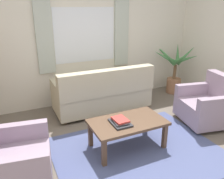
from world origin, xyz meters
TOP-DOWN VIEW (x-y plane):
  - ground_plane at (0.00, 0.00)m, footprint 6.24×6.24m
  - wall_back at (0.00, 2.26)m, footprint 5.32×0.12m
  - window_with_curtains at (0.00, 2.18)m, footprint 1.98×0.07m
  - area_rug at (0.00, 0.00)m, footprint 2.38×1.87m
  - couch at (0.11, 1.54)m, footprint 1.90×0.82m
  - armchair_left at (-1.71, 0.04)m, footprint 0.94×0.95m
  - armchair_right at (1.62, 0.26)m, footprint 0.97×0.99m
  - coffee_table at (-0.08, 0.19)m, footprint 1.10×0.64m
  - book_stack_on_table at (-0.21, 0.17)m, footprint 0.26×0.34m
  - potted_plant at (2.08, 1.78)m, footprint 1.05×1.26m

SIDE VIEW (x-z plane):
  - ground_plane at x=0.00m, z-range 0.00..0.00m
  - area_rug at x=0.00m, z-range 0.00..0.01m
  - armchair_left at x=-1.71m, z-range -0.09..0.79m
  - armchair_right at x=1.62m, z-range -0.09..0.79m
  - couch at x=0.11m, z-range -0.09..0.83m
  - coffee_table at x=-0.08m, z-range 0.16..0.60m
  - book_stack_on_table at x=-0.21m, z-range 0.43..0.51m
  - potted_plant at x=2.08m, z-range -0.04..1.14m
  - wall_back at x=0.00m, z-range 0.00..2.60m
  - window_with_curtains at x=0.00m, z-range 0.75..2.15m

